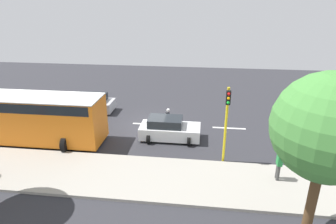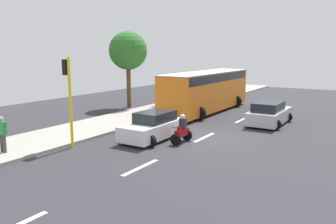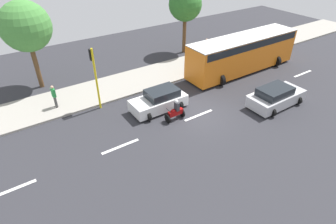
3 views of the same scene
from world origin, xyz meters
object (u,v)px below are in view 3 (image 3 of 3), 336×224
pedestrian_near_signal (54,96)px  street_tree_south (26,27)px  car_silver (276,97)px  street_tree_center (185,5)px  car_white (159,100)px  pedestrian_by_tree (206,46)px  traffic_light_corner (94,70)px  city_bus (243,51)px  motorcycle (175,111)px

pedestrian_near_signal → street_tree_south: bearing=1.4°
car_silver → street_tree_center: 12.94m
car_white → pedestrian_near_signal: 7.43m
car_white → street_tree_south: 11.18m
pedestrian_by_tree → traffic_light_corner: bearing=104.0°
car_silver → city_bus: size_ratio=0.40×
motorcycle → pedestrian_by_tree: pedestrian_by_tree is taller
city_bus → pedestrian_by_tree: bearing=5.2°
street_tree_center → car_white: bearing=134.7°
car_white → street_tree_center: (7.99, -8.09, 4.06)m
pedestrian_near_signal → traffic_light_corner: (-1.57, -2.65, 1.87)m
pedestrian_by_tree → street_tree_south: street_tree_south is taller
car_silver → car_white: same height
street_tree_center → pedestrian_by_tree: bearing=-152.2°
motorcycle → street_tree_center: size_ratio=0.24×
street_tree_south → pedestrian_near_signal: bearing=-178.6°
city_bus → pedestrian_by_tree: (4.40, 0.40, -0.79)m
pedestrian_near_signal → street_tree_south: street_tree_south is taller
motorcycle → pedestrian_near_signal: 8.65m
car_white → traffic_light_corner: traffic_light_corner is taller
car_silver → street_tree_center: size_ratio=0.68×
car_white → city_bus: (1.40, -9.65, 1.14)m
pedestrian_near_signal → motorcycle: bearing=-133.1°
city_bus → motorcycle: city_bus is taller
pedestrian_near_signal → street_tree_center: 15.18m
city_bus → street_tree_south: 17.57m
pedestrian_near_signal → car_silver: bearing=-122.2°
motorcycle → pedestrian_by_tree: bearing=-50.3°
city_bus → traffic_light_corner: 13.23m
pedestrian_near_signal → pedestrian_by_tree: (1.61, -15.37, 0.00)m
street_tree_south → street_tree_center: 14.32m
car_white → motorcycle: (-1.71, -0.19, -0.07)m
car_white → traffic_light_corner: 4.88m
car_white → car_silver: bearing=-120.3°
car_white → pedestrian_by_tree: pedestrian_by_tree is taller
car_white → city_bus: 9.82m
car_silver → traffic_light_corner: 12.98m
city_bus → pedestrian_near_signal: city_bus is taller
city_bus → traffic_light_corner: size_ratio=2.44×
car_silver → street_tree_center: street_tree_center is taller
city_bus → pedestrian_near_signal: size_ratio=6.51×
pedestrian_near_signal → street_tree_south: 5.63m
motorcycle → traffic_light_corner: size_ratio=0.34×
traffic_light_corner → car_silver: bearing=-122.6°
car_silver → motorcycle: bearing=70.3°
street_tree_center → pedestrian_near_signal: bearing=105.0°
car_white → city_bus: size_ratio=0.36×
car_white → street_tree_center: street_tree_center is taller
car_silver → street_tree_south: size_ratio=0.65×
motorcycle → street_tree_center: street_tree_center is taller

